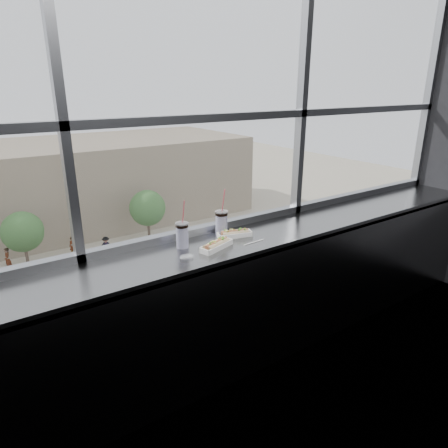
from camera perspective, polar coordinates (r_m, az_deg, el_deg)
wall_back_lower at (r=3.48m, az=-2.53°, el=-9.67°), size 6.00×0.00×6.00m
window_glass at (r=3.07m, az=-3.25°, el=20.47°), size 6.00×0.00×6.00m
window_mullions at (r=3.05m, az=-3.05°, el=20.48°), size 6.00×0.08×2.40m
counter at (r=3.05m, az=0.05°, el=-3.18°), size 6.00×0.55×0.06m
counter_fascia at (r=3.11m, az=2.78°, el=-13.58°), size 6.00×0.04×1.04m
hotdog_tray_left at (r=2.92m, az=-1.08°, el=-3.00°), size 0.30×0.18×0.07m
hotdog_tray_right at (r=3.14m, az=1.55°, el=-1.38°), size 0.29×0.16×0.07m
soda_cup_left at (r=2.93m, az=-6.00°, el=-1.41°), size 0.10×0.10×0.36m
soda_cup_right at (r=3.15m, az=-0.36°, el=0.31°), size 0.10×0.10×0.38m
loose_straw at (r=3.04m, az=4.28°, el=-2.60°), size 0.19×0.02×0.01m
wrapper at (r=2.78m, az=-5.38°, el=-4.66°), size 0.10×0.07×0.03m
street_asphalt at (r=26.23m, az=-26.51°, el=-13.20°), size 80.00×10.00×0.06m
far_sidewalk at (r=33.37m, az=-28.65°, el=-6.56°), size 80.00×6.00×0.04m
car_far_b at (r=29.26m, az=-27.74°, el=-7.44°), size 3.29×6.86×2.22m
car_near_e at (r=27.72m, az=6.87°, el=-6.68°), size 3.60×6.88×2.19m
car_near_c at (r=22.18m, az=-26.59°, el=-15.87°), size 3.32×7.05×2.29m
car_near_d at (r=23.41m, az=-11.14°, el=-12.48°), size 2.78×6.06×1.98m
car_far_c at (r=31.88m, az=-7.93°, el=-3.11°), size 3.47×6.98×2.24m
pedestrian_d at (r=33.74m, az=-16.50°, el=-2.78°), size 0.86×0.65×1.94m
pedestrian_b at (r=33.68m, az=-28.56°, el=-4.21°), size 0.74×0.98×2.21m
pedestrian_c at (r=34.72m, az=-20.80°, el=-2.72°), size 0.82×0.62×1.85m
tree_center at (r=32.37m, az=-26.84°, el=-1.01°), size 2.97×2.97×4.65m
tree_right at (r=34.67m, az=-10.88°, el=2.25°), size 3.09×3.09×4.83m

